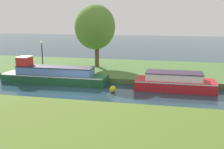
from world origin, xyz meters
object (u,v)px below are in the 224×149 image
object	(u,v)px
mooring_post_near	(79,71)
willow_tree_left	(95,27)
red_narrowboat	(175,82)
lamp_post	(42,52)
mooring_post_far	(188,78)
channel_buoy	(113,89)
forest_barge	(53,75)

from	to	relation	value
mooring_post_near	willow_tree_left	bearing A→B (deg)	85.55
red_narrowboat	lamp_post	world-z (taller)	lamp_post
mooring_post_far	channel_buoy	bearing A→B (deg)	-149.91
forest_barge	willow_tree_left	bearing A→B (deg)	69.32
mooring_post_far	channel_buoy	world-z (taller)	mooring_post_far
lamp_post	mooring_post_far	bearing A→B (deg)	-6.59
lamp_post	willow_tree_left	bearing A→B (deg)	30.13
lamp_post	mooring_post_far	xyz separation A→B (m)	(12.69, -1.47, -1.44)
willow_tree_left	channel_buoy	size ratio (longest dim) A/B	13.09
red_narrowboat	forest_barge	bearing A→B (deg)	-180.00
red_narrowboat	mooring_post_far	xyz separation A→B (m)	(0.98, 1.29, 0.10)
willow_tree_left	channel_buoy	distance (m)	8.65
forest_barge	mooring_post_near	world-z (taller)	forest_barge
willow_tree_left	lamp_post	distance (m)	5.38
mooring_post_near	channel_buoy	distance (m)	4.68
red_narrowboat	mooring_post_near	size ratio (longest dim) A/B	7.67
red_narrowboat	mooring_post_near	bearing A→B (deg)	170.52
forest_barge	mooring_post_far	bearing A→B (deg)	7.09
forest_barge	red_narrowboat	distance (m)	9.41
red_narrowboat	mooring_post_far	bearing A→B (deg)	52.73
red_narrowboat	mooring_post_far	world-z (taller)	red_narrowboat
mooring_post_near	red_narrowboat	bearing A→B (deg)	-9.48
forest_barge	mooring_post_near	distance (m)	2.12
lamp_post	mooring_post_far	distance (m)	12.85
willow_tree_left	mooring_post_far	bearing A→B (deg)	-25.09
lamp_post	mooring_post_far	size ratio (longest dim) A/B	5.20
willow_tree_left	mooring_post_far	xyz separation A→B (m)	(8.42, -3.94, -3.58)
forest_barge	mooring_post_near	xyz separation A→B (m)	(1.67, 1.29, 0.14)
red_narrowboat	channel_buoy	xyz separation A→B (m)	(-4.19, -1.71, -0.33)
forest_barge	lamp_post	xyz separation A→B (m)	(-2.29, 2.76, 1.47)
forest_barge	willow_tree_left	size ratio (longest dim) A/B	1.42
mooring_post_far	channel_buoy	xyz separation A→B (m)	(-5.18, -3.00, -0.43)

